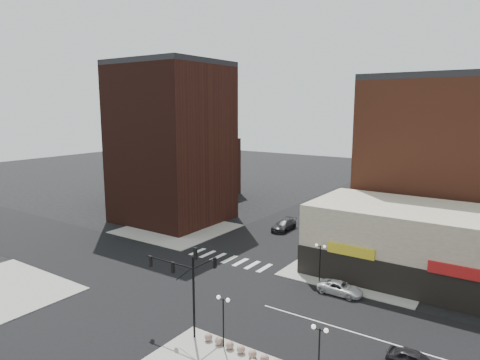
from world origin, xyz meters
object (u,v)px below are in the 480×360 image
Objects in this scene: street_lamp_ne at (320,253)px; street_lamp_se_b at (319,340)px; traffic_signal at (187,277)px; dark_sedan_north at (284,225)px; white_suv at (340,288)px; street_lamp_se_a at (223,309)px.

street_lamp_se_b is at bearing -66.37° from street_lamp_ne.
traffic_signal is 32.33m from dark_sedan_north.
street_lamp_ne is 4.23m from white_suv.
traffic_signal is 1.72× the size of white_suv.
dark_sedan_north is at bearing 104.16° from traffic_signal.
street_lamp_se_b is at bearing 0.00° from street_lamp_se_a.
street_lamp_se_a is at bearing 180.00° from street_lamp_se_b.
street_lamp_se_a is at bearing -93.58° from street_lamp_ne.
white_suv is at bearing -27.15° from street_lamp_ne.
traffic_signal is 1.87× the size of street_lamp_ne.
white_suv is (7.69, 14.33, -4.33)m from traffic_signal.
street_lamp_ne is at bearing 86.42° from street_lamp_se_a.
street_lamp_ne reaches higher than dark_sedan_north.
street_lamp_se_b and street_lamp_ne have the same top height.
dark_sedan_north is at bearing 110.38° from street_lamp_se_a.
street_lamp_se_a is at bearing 165.27° from white_suv.
traffic_signal is 1.87× the size of street_lamp_se_a.
street_lamp_se_b is 17.46m from street_lamp_ne.
street_lamp_se_a is 1.00× the size of street_lamp_ne.
street_lamp_ne reaches higher than white_suv.
street_lamp_se_a is 8.00m from street_lamp_se_b.
white_suv is at bearing 105.70° from street_lamp_se_b.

